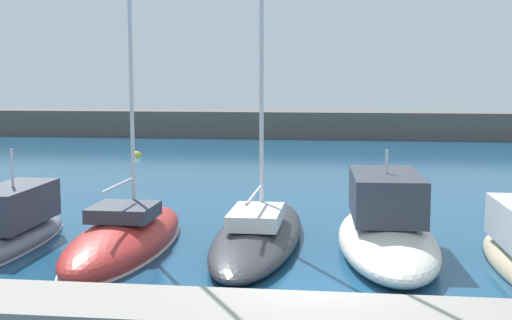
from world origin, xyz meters
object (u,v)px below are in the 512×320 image
Objects in this scene: sailboat_red_third at (126,237)px; sailboat_charcoal_fourth at (259,229)px; motorboat_slate_second at (7,231)px; mooring_buoy_yellow at (136,156)px; motorboat_ivory_fifth at (386,228)px.

sailboat_red_third is 3.94m from sailboat_charcoal_fourth.
mooring_buoy_yellow is (-3.06, 22.76, -0.51)m from motorboat_slate_second.
motorboat_slate_second is at bearing 95.91° from sailboat_red_third.
sailboat_charcoal_fourth is (3.78, 1.11, 0.07)m from sailboat_red_third.
motorboat_ivory_fifth is at bearing -85.14° from motorboat_slate_second.
motorboat_ivory_fifth is at bearing -84.92° from sailboat_red_third.
sailboat_charcoal_fourth is at bearing -64.17° from mooring_buoy_yellow.
motorboat_ivory_fifth is (7.54, 0.59, 0.34)m from sailboat_red_third.
sailboat_red_third is at bearing 92.16° from motorboat_ivory_fifth.
sailboat_red_third is 23.37m from mooring_buoy_yellow.
sailboat_red_third reaches higher than motorboat_ivory_fifth.
motorboat_ivory_fifth is at bearing -57.19° from mooring_buoy_yellow.
motorboat_slate_second is 3.50m from sailboat_red_third.
motorboat_ivory_fifth is (11.02, 0.92, 0.19)m from motorboat_slate_second.
sailboat_charcoal_fourth is 3.80m from motorboat_ivory_fifth.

